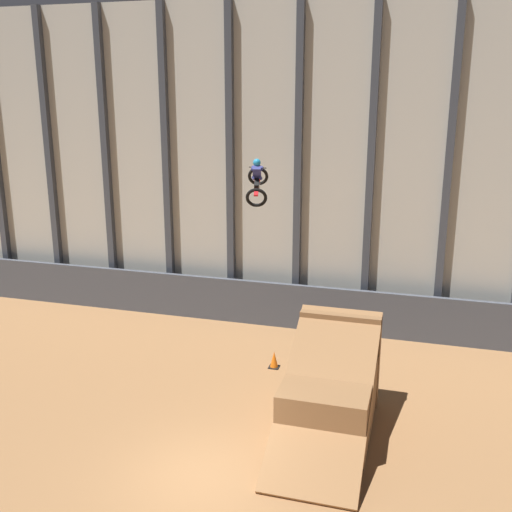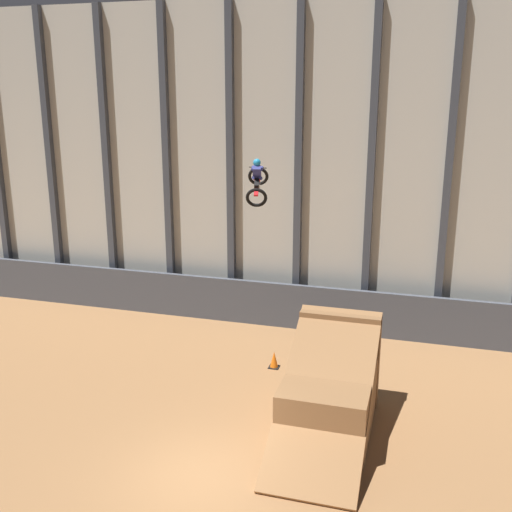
% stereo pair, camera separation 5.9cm
% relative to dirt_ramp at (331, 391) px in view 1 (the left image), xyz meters
% --- Properties ---
extents(ground_plane, '(60.00, 60.00, 0.00)m').
position_rel_dirt_ramp_xyz_m(ground_plane, '(-2.65, -3.39, -1.03)').
color(ground_plane, '#996B42').
extents(arena_back_wall, '(32.00, 0.40, 12.65)m').
position_rel_dirt_ramp_xyz_m(arena_back_wall, '(-2.65, 7.53, 5.30)').
color(arena_back_wall, beige).
rests_on(arena_back_wall, ground_plane).
extents(lower_barrier, '(31.36, 0.20, 1.83)m').
position_rel_dirt_ramp_xyz_m(lower_barrier, '(-2.65, 6.78, -0.11)').
color(lower_barrier, '#474C56').
rests_on(lower_barrier, ground_plane).
extents(dirt_ramp, '(2.42, 5.38, 3.03)m').
position_rel_dirt_ramp_xyz_m(dirt_ramp, '(0.00, 0.00, 0.00)').
color(dirt_ramp, olive).
rests_on(dirt_ramp, ground_plane).
extents(rider_bike_solo, '(1.10, 1.90, 1.67)m').
position_rel_dirt_ramp_xyz_m(rider_bike_solo, '(-3.44, 4.38, 5.23)').
color(rider_bike_solo, black).
extents(traffic_cone_near_ramp, '(0.36, 0.36, 0.58)m').
position_rel_dirt_ramp_xyz_m(traffic_cone_near_ramp, '(-2.46, 3.07, -0.74)').
color(traffic_cone_near_ramp, black).
rests_on(traffic_cone_near_ramp, ground_plane).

